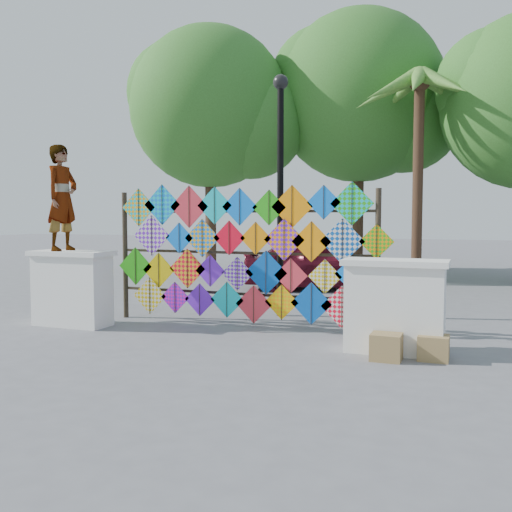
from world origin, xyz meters
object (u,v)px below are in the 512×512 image
at_px(kite_rack, 242,254).
at_px(vendor_woman, 62,198).
at_px(lamppost, 280,172).
at_px(sedan, 319,263).

bearing_deg(kite_rack, vendor_woman, -162.41).
bearing_deg(lamppost, sedan, 94.24).
relative_size(sedan, lamppost, 0.88).
bearing_deg(lamppost, kite_rack, -100.86).
xyz_separation_m(vendor_woman, lamppost, (3.17, 2.20, 0.51)).
distance_m(sedan, lamppost, 4.48).
height_order(sedan, lamppost, lamppost).
bearing_deg(sedan, lamppost, 166.62).
xyz_separation_m(vendor_woman, sedan, (2.87, 6.19, -1.51)).
xyz_separation_m(kite_rack, lamppost, (0.24, 1.27, 1.45)).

